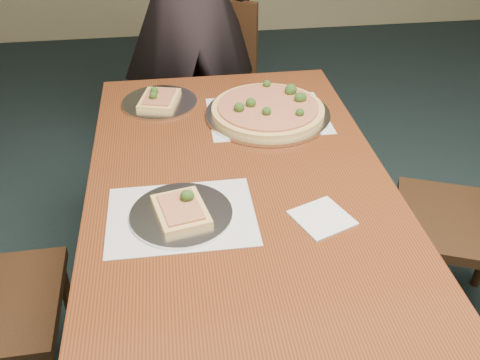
{
  "coord_description": "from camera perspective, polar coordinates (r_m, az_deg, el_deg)",
  "views": [
    {
      "loc": [
        -0.55,
        -0.6,
        1.67
      ],
      "look_at": [
        -0.37,
        0.68,
        0.75
      ],
      "focal_mm": 40.0,
      "sensor_mm": 36.0,
      "label": 1
    }
  ],
  "objects": [
    {
      "name": "placemat_main",
      "position": [
        1.93,
        2.97,
        6.88
      ],
      "size": [
        0.42,
        0.32,
        0.0
      ],
      "primitive_type": "cube",
      "color": "white",
      "rests_on": "dining_table"
    },
    {
      "name": "slice_plate_near",
      "position": [
        1.46,
        -6.26,
        -3.37
      ],
      "size": [
        0.28,
        0.28,
        0.06
      ],
      "color": "silver",
      "rests_on": "dining_table"
    },
    {
      "name": "slice_plate_far",
      "position": [
        2.03,
        -8.61,
        8.35
      ],
      "size": [
        0.28,
        0.28,
        0.06
      ],
      "color": "silver",
      "rests_on": "dining_table"
    },
    {
      "name": "napkin",
      "position": [
        1.46,
        8.75,
        -4.03
      ],
      "size": [
        0.18,
        0.18,
        0.01
      ],
      "primitive_type": "cube",
      "rotation": [
        0.0,
        0.0,
        0.38
      ],
      "color": "white",
      "rests_on": "dining_table"
    },
    {
      "name": "pizza_pan",
      "position": [
        1.93,
        3.06,
        7.47
      ],
      "size": [
        0.45,
        0.45,
        0.08
      ],
      "color": "silver",
      "rests_on": "dining_table"
    },
    {
      "name": "dining_table",
      "position": [
        1.65,
        0.0,
        -2.61
      ],
      "size": [
        0.9,
        1.5,
        0.75
      ],
      "color": "#4F220F",
      "rests_on": "ground"
    },
    {
      "name": "diner",
      "position": [
        2.56,
        -5.6,
        18.18
      ],
      "size": [
        0.73,
        0.54,
        1.85
      ],
      "primitive_type": "imported",
      "rotation": [
        0.0,
        0.0,
        3.29
      ],
      "color": "black",
      "rests_on": "ground"
    },
    {
      "name": "placemat_near",
      "position": [
        1.47,
        -6.26,
        -3.81
      ],
      "size": [
        0.4,
        0.3,
        0.0
      ],
      "primitive_type": "cube",
      "color": "white",
      "rests_on": "dining_table"
    },
    {
      "name": "chair_far",
      "position": [
        2.71,
        -3.25,
        10.04
      ],
      "size": [
        0.56,
        0.56,
        0.91
      ],
      "rotation": [
        0.0,
        0.0,
        -0.42
      ],
      "color": "black",
      "rests_on": "ground"
    }
  ]
}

